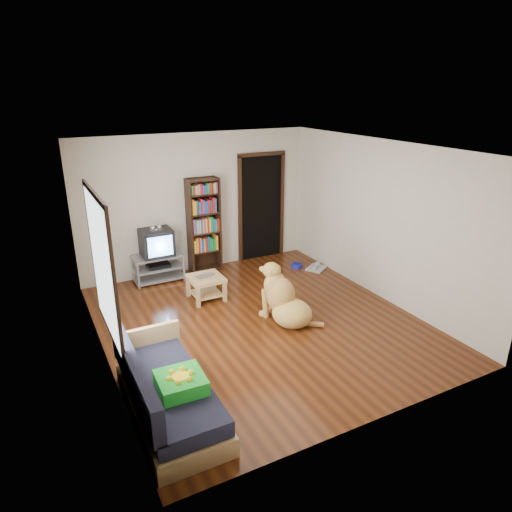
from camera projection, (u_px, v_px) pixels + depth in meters
name	position (u px, v px, depth m)	size (l,w,h in m)	color
ground	(259.00, 322.00, 6.95)	(5.00, 5.00, 0.00)	#52250E
ceiling	(260.00, 148.00, 6.03)	(5.00, 5.00, 0.00)	white
wall_back	(197.00, 203.00, 8.57)	(4.50, 4.50, 0.00)	beige
wall_front	(380.00, 314.00, 4.41)	(4.50, 4.50, 0.00)	beige
wall_left	(95.00, 269.00, 5.52)	(5.00, 5.00, 0.00)	beige
wall_right	(381.00, 221.00, 7.46)	(5.00, 5.00, 0.00)	beige
green_cushion	(181.00, 383.00, 4.71)	(0.48, 0.48, 0.16)	green
laptop	(206.00, 277.00, 7.54)	(0.32, 0.21, 0.03)	silver
dog_bowl	(297.00, 265.00, 9.01)	(0.22, 0.22, 0.08)	#161C97
grey_rag	(317.00, 268.00, 8.94)	(0.40, 0.32, 0.03)	gray
window	(102.00, 267.00, 5.04)	(0.03, 1.46, 1.70)	white
doorway	(261.00, 205.00, 9.20)	(1.03, 0.05, 2.19)	black
tv_stand	(158.00, 267.00, 8.33)	(0.90, 0.45, 0.50)	#99999E
crt_tv	(156.00, 242.00, 8.18)	(0.55, 0.52, 0.58)	black
bookshelf	(204.00, 220.00, 8.56)	(0.60, 0.30, 1.80)	black
sofa	(165.00, 395.00, 4.90)	(0.80, 1.80, 0.80)	tan
coffee_table	(206.00, 283.00, 7.61)	(0.55, 0.55, 0.40)	tan
dog	(284.00, 301.00, 6.87)	(0.77, 1.02, 0.92)	#D5B452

